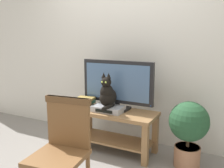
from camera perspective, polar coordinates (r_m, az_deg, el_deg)
The scene contains 9 objects.
ground_plane at distance 3.07m, azimuth -5.42°, elevation -18.24°, with size 12.00×12.00×0.00m, color gray.
back_wall at distance 3.63m, azimuth 3.44°, elevation 9.41°, with size 7.00×0.12×2.80m, color silver.
tv_stand at distance 3.32m, azimuth 0.40°, elevation -8.84°, with size 1.10×0.47×0.54m.
tv at distance 3.27m, azimuth 1.18°, elevation 0.11°, with size 0.98×0.20×0.64m.
media_box at distance 3.23m, azimuth -0.87°, elevation -5.59°, with size 0.39×0.24×0.07m.
cat at distance 3.16m, azimuth -1.01°, elevation -2.29°, with size 0.19×0.36×0.43m.
wooden_chair at distance 2.36m, azimuth -11.08°, elevation -13.06°, with size 0.50×0.50×0.95m.
book_stack at distance 3.40m, azimuth -5.91°, elevation -4.15°, with size 0.25×0.21×0.15m.
potted_plant at distance 3.03m, azimuth 16.83°, elevation -9.51°, with size 0.45×0.45×0.77m.
Camera 1 is at (1.47, -2.24, 1.50)m, focal length 40.68 mm.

